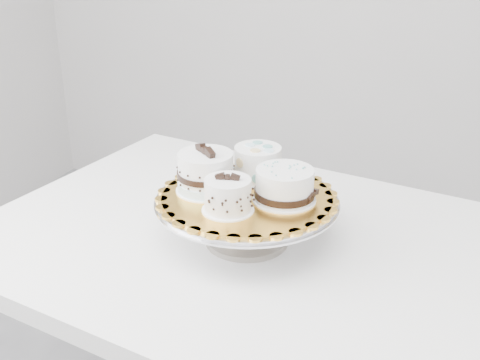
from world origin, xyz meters
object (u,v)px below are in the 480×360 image
(cake_stand, at_px, (247,212))
(cake_banded, at_px, (206,174))
(table, at_px, (270,272))
(cake_dots, at_px, (258,163))
(cake_board, at_px, (247,196))
(cake_ribbon, at_px, (285,186))
(cake_swirl, at_px, (228,196))

(cake_stand, xyz_separation_m, cake_banded, (-0.09, -0.01, 0.07))
(table, distance_m, cake_banded, 0.26)
(cake_banded, relative_size, cake_dots, 1.29)
(cake_board, distance_m, cake_banded, 0.10)
(cake_ribbon, bearing_deg, cake_banded, -167.18)
(cake_dots, xyz_separation_m, cake_ribbon, (0.09, -0.08, -0.01))
(cake_stand, relative_size, cake_board, 1.09)
(table, relative_size, cake_banded, 8.64)
(cake_board, distance_m, cake_swirl, 0.08)
(cake_banded, bearing_deg, cake_stand, 43.45)
(cake_board, bearing_deg, table, 20.98)
(cake_board, bearing_deg, cake_swirl, -97.20)
(cake_banded, height_order, cake_dots, cake_banded)
(cake_board, relative_size, cake_dots, 2.84)
(cake_stand, height_order, cake_ribbon, cake_ribbon)
(table, relative_size, cake_dots, 11.18)
(table, height_order, cake_stand, cake_stand)
(cake_board, distance_m, cake_dots, 0.09)
(cake_dots, height_order, cake_ribbon, cake_dots)
(cake_swirl, height_order, cake_ribbon, cake_swirl)
(cake_stand, relative_size, cake_banded, 2.39)
(table, distance_m, cake_ribbon, 0.21)
(cake_stand, relative_size, cake_ribbon, 2.80)
(cake_board, relative_size, cake_banded, 2.20)
(cake_ribbon, bearing_deg, cake_swirl, -128.81)
(cake_stand, xyz_separation_m, cake_ribbon, (0.08, 0.01, 0.07))
(table, height_order, cake_board, cake_board)
(table, distance_m, cake_stand, 0.15)
(cake_dots, bearing_deg, cake_swirl, -90.23)
(table, bearing_deg, cake_stand, -150.43)
(cake_dots, distance_m, cake_ribbon, 0.12)
(cake_swirl, xyz_separation_m, cake_ribbon, (0.09, 0.08, -0.00))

